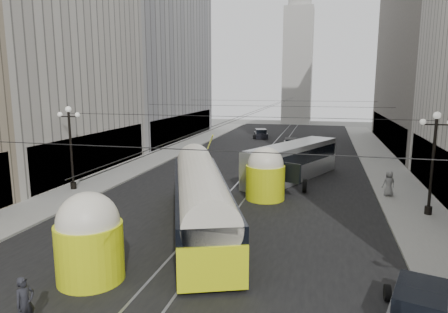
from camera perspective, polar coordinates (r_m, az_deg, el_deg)
The scene contains 18 objects.
road at distance 42.00m, azimuth 5.58°, elevation -0.97°, with size 20.00×85.00×0.02m, color black.
sidewalk_left at distance 48.49m, azimuth -7.93°, elevation 0.57°, with size 4.00×72.00×0.15m, color gray.
sidewalk_right at distance 45.37m, azimuth 21.43°, elevation -0.71°, with size 4.00×72.00×0.15m, color gray.
rail_left at distance 42.12m, azimuth 4.57°, elevation -0.93°, with size 0.12×85.00×0.04m, color gray.
rail_right at distance 41.90m, azimuth 6.59°, elevation -1.02°, with size 0.12×85.00×0.04m, color gray.
building_left_far at distance 62.33m, azimuth -11.05°, elevation 15.73°, with size 12.60×28.60×28.60m.
building_right_far at distance 58.53m, azimuth 29.16°, elevation 17.02°, with size 12.60×32.60×32.60m.
distant_tower at distance 88.74m, azimuth 10.55°, elevation 14.46°, with size 6.00×6.00×31.36m.
lamppost_left_mid at distance 32.53m, azimuth -21.07°, elevation 1.82°, with size 1.86×0.44×6.37m.
lamppost_right_mid at distance 27.40m, azimuth 27.71°, elevation -0.13°, with size 1.86×0.44×6.37m.
catenary at distance 40.26m, azimuth 5.67°, elevation 6.99°, with size 25.00×72.00×0.23m.
streetcar at distance 22.59m, azimuth -3.38°, elevation -5.79°, with size 8.11×16.57×3.85m.
city_bus at distance 34.88m, azimuth 9.78°, elevation -0.52°, with size 7.32×12.68×3.11m.
sedan_grey at distance 15.91m, azimuth 26.18°, elevation -18.94°, with size 2.94×4.69×1.38m.
sedan_white_far at distance 51.70m, azimuth 9.60°, elevation 1.73°, with size 2.31×4.53×1.37m.
sedan_dark_far at distance 62.14m, azimuth 5.28°, elevation 3.24°, with size 2.80×4.66×1.37m.
pedestrian_crossing_a at distance 15.62m, azimuth -26.53°, elevation -18.26°, with size 0.68×0.44×1.86m, color black.
pedestrian_sidewalk_right at distance 31.28m, azimuth 22.49°, elevation -3.57°, with size 0.90×0.55×1.85m, color gray.
Camera 1 is at (6.10, -8.26, 8.09)m, focal length 32.00 mm.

